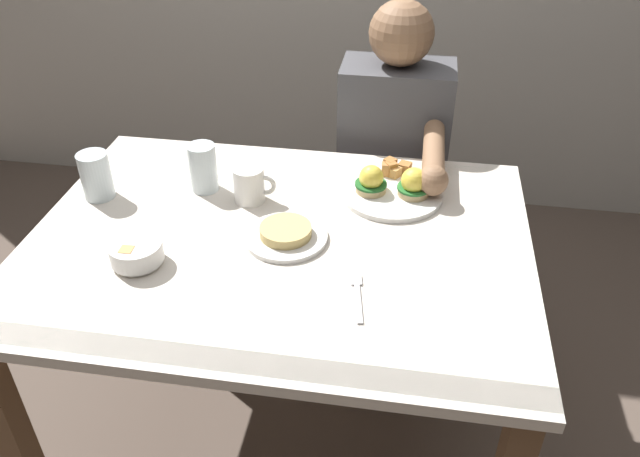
# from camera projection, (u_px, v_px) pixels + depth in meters

# --- Properties ---
(ground_plane) EXTENTS (6.00, 6.00, 0.00)m
(ground_plane) POSITION_uv_depth(u_px,v_px,m) (287.00, 434.00, 1.95)
(ground_plane) COLOR brown
(dining_table) EXTENTS (1.20, 0.90, 0.74)m
(dining_table) POSITION_uv_depth(u_px,v_px,m) (280.00, 273.00, 1.59)
(dining_table) COLOR silver
(dining_table) RESTS_ON ground_plane
(eggs_benedict_plate) EXTENTS (0.27, 0.27, 0.09)m
(eggs_benedict_plate) POSITION_uv_depth(u_px,v_px,m) (392.00, 187.00, 1.68)
(eggs_benedict_plate) COLOR white
(eggs_benedict_plate) RESTS_ON dining_table
(fruit_bowl) EXTENTS (0.12, 0.12, 0.06)m
(fruit_bowl) POSITION_uv_depth(u_px,v_px,m) (136.00, 253.00, 1.43)
(fruit_bowl) COLOR white
(fruit_bowl) RESTS_ON dining_table
(coffee_mug) EXTENTS (0.11, 0.08, 0.09)m
(coffee_mug) POSITION_uv_depth(u_px,v_px,m) (250.00, 184.00, 1.64)
(coffee_mug) COLOR white
(coffee_mug) RESTS_ON dining_table
(fork) EXTENTS (0.04, 0.16, 0.00)m
(fork) POSITION_uv_depth(u_px,v_px,m) (358.00, 295.00, 1.36)
(fork) COLOR silver
(fork) RESTS_ON dining_table
(water_glass_near) EXTENTS (0.07, 0.07, 0.13)m
(water_glass_near) POSITION_uv_depth(u_px,v_px,m) (203.00, 170.00, 1.68)
(water_glass_near) COLOR silver
(water_glass_near) RESTS_ON dining_table
(water_glass_far) EXTENTS (0.08, 0.08, 0.13)m
(water_glass_far) POSITION_uv_depth(u_px,v_px,m) (96.00, 178.00, 1.65)
(water_glass_far) COLOR silver
(water_glass_far) RESTS_ON dining_table
(side_plate) EXTENTS (0.20, 0.20, 0.04)m
(side_plate) POSITION_uv_depth(u_px,v_px,m) (285.00, 235.00, 1.52)
(side_plate) COLOR white
(side_plate) RESTS_ON dining_table
(diner_person) EXTENTS (0.34, 0.54, 1.14)m
(diner_person) POSITION_uv_depth(u_px,v_px,m) (393.00, 159.00, 2.04)
(diner_person) COLOR #33333D
(diner_person) RESTS_ON ground_plane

